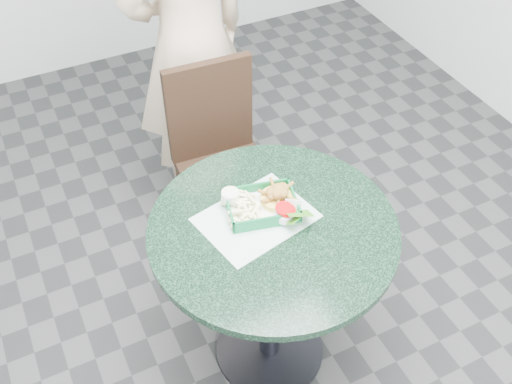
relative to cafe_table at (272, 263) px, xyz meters
name	(u,v)px	position (x,y,z in m)	size (l,w,h in m)	color
floor	(269,350)	(0.00, 0.00, -0.58)	(4.00, 5.00, 0.02)	#303335
cafe_table	(272,263)	(0.00, 0.00, 0.00)	(0.83, 0.83, 0.75)	#2A2A32
dining_chair	(220,152)	(0.09, 0.68, -0.05)	(0.38, 0.38, 0.93)	brown
diner_person	(188,10)	(0.12, 1.01, 0.45)	(0.75, 0.50, 2.07)	beige
placemat	(256,222)	(-0.03, 0.06, 0.17)	(0.36, 0.27, 0.00)	silver
food_basket	(262,212)	(0.00, 0.08, 0.19)	(0.23, 0.17, 0.05)	#0A6834
crab_sandwich	(275,196)	(0.06, 0.10, 0.22)	(0.12, 0.12, 0.07)	#F0C450
fries_pile	(241,211)	(-0.07, 0.09, 0.21)	(0.12, 0.13, 0.05)	#FFF4AF
sauce_ramekin	(229,204)	(-0.10, 0.13, 0.22)	(0.06, 0.06, 0.03)	white
garnish_cup	(291,213)	(0.07, 0.01, 0.21)	(0.11, 0.10, 0.04)	silver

